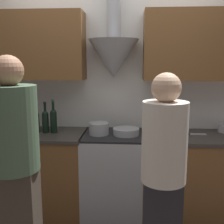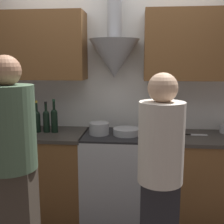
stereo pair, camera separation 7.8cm
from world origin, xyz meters
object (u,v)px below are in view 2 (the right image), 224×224
wine_bottle_3 (11,119)px  stock_pot (99,129)px  wine_bottle_2 (2,120)px  person_foreground_left (12,162)px  stove_range (113,174)px  wine_bottle_8 (54,119)px  mixing_bowl (126,132)px  wine_bottle_5 (28,120)px  wine_bottle_7 (46,120)px  orange_fruit (173,133)px  wine_bottle_6 (37,120)px  person_foreground_right (160,173)px  wine_bottle_4 (19,118)px

wine_bottle_3 → stock_pot: size_ratio=1.53×
wine_bottle_2 → person_foreground_left: (0.55, -0.97, -0.10)m
stove_range → wine_bottle_8: 0.86m
wine_bottle_8 → mixing_bowl: (0.76, -0.04, -0.11)m
wine_bottle_5 → wine_bottle_7: wine_bottle_7 is taller
stove_range → mixing_bowl: (0.14, -0.02, 0.48)m
wine_bottle_3 → mixing_bowl: bearing=-2.1°
wine_bottle_8 → orange_fruit: 1.24m
wine_bottle_6 → wine_bottle_8: bearing=0.8°
person_foreground_left → person_foreground_right: (1.06, 0.03, -0.06)m
wine_bottle_6 → mixing_bowl: size_ratio=1.25×
person_foreground_left → orange_fruit: bearing=36.2°
wine_bottle_3 → stock_pot: bearing=-3.0°
mixing_bowl → wine_bottle_6: bearing=178.0°
stock_pot → mixing_bowl: (0.28, 0.00, -0.03)m
wine_bottle_8 → person_foreground_right: person_foreground_right is taller
wine_bottle_5 → wine_bottle_6: size_ratio=0.91×
wine_bottle_6 → mixing_bowl: (0.95, -0.03, -0.10)m
wine_bottle_6 → stock_pot: 0.68m
person_foreground_right → wine_bottle_5: bearing=144.3°
stove_range → wine_bottle_2: wine_bottle_2 is taller
wine_bottle_5 → person_foreground_right: (1.34, -0.96, -0.15)m
stove_range → person_foreground_right: bearing=-65.9°
person_foreground_left → stove_range: bearing=56.3°
wine_bottle_3 → mixing_bowl: 1.25m
wine_bottle_3 → mixing_bowl: wine_bottle_3 is taller
wine_bottle_2 → wine_bottle_8: 0.58m
wine_bottle_4 → mixing_bowl: 1.16m
wine_bottle_5 → wine_bottle_7: size_ratio=0.93×
wine_bottle_5 → stock_pot: wine_bottle_5 is taller
wine_bottle_3 → wine_bottle_6: wine_bottle_6 is taller
wine_bottle_5 → wine_bottle_8: (0.29, -0.01, 0.02)m
stove_range → wine_bottle_5: (-0.92, 0.02, 0.57)m
wine_bottle_4 → wine_bottle_8: (0.39, 0.00, -0.00)m
wine_bottle_6 → orange_fruit: 1.42m
stock_pot → wine_bottle_6: bearing=176.9°
wine_bottle_2 → stock_pot: wine_bottle_2 is taller
orange_fruit → mixing_bowl: bearing=176.4°
wine_bottle_6 → person_foreground_right: (1.23, -0.95, -0.16)m
stove_range → wine_bottle_8: size_ratio=2.53×
wine_bottle_5 → stock_pot: (0.78, -0.05, -0.07)m
wine_bottle_2 → wine_bottle_3: (0.09, 0.03, 0.00)m
wine_bottle_5 → wine_bottle_8: bearing=-2.1°
wine_bottle_7 → wine_bottle_8: size_ratio=0.93×
wine_bottle_3 → person_foreground_right: bearing=-32.1°
wine_bottle_7 → mixing_bowl: size_ratio=1.22×
stove_range → wine_bottle_2: (-1.20, -0.00, 0.57)m
stock_pot → wine_bottle_8: bearing=175.3°
wine_bottle_2 → orange_fruit: (1.81, -0.05, -0.09)m
wine_bottle_6 → orange_fruit: wine_bottle_6 is taller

